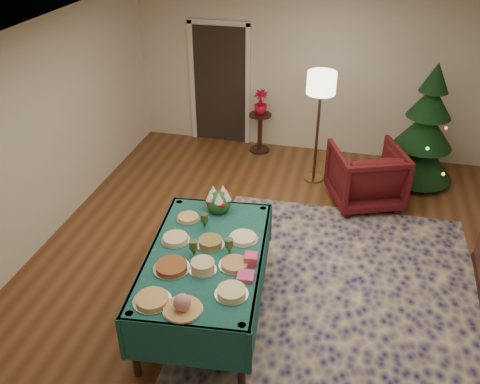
% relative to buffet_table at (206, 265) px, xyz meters
% --- Properties ---
extents(room_shell, '(7.00, 7.00, 7.00)m').
position_rel_buffet_table_xyz_m(room_shell, '(0.56, 0.80, 0.71)').
color(room_shell, '#593319').
rests_on(room_shell, ground).
extents(doorway, '(1.08, 0.04, 2.16)m').
position_rel_buffet_table_xyz_m(doorway, '(-1.04, 4.28, 0.46)').
color(doorway, black).
rests_on(doorway, ground).
extents(rug, '(3.29, 4.27, 0.02)m').
position_rel_buffet_table_xyz_m(rug, '(1.37, 0.32, -0.63)').
color(rug, '#131547').
rests_on(rug, ground).
extents(buffet_table, '(1.40, 2.16, 0.80)m').
position_rel_buffet_table_xyz_m(buffet_table, '(0.00, 0.00, 0.00)').
color(buffet_table, black).
rests_on(buffet_table, ground).
extents(platter_0, '(0.35, 0.35, 0.05)m').
position_rel_buffet_table_xyz_m(platter_0, '(-0.26, -0.78, 0.18)').
color(platter_0, silver).
rests_on(platter_0, buffet_table).
extents(platter_1, '(0.36, 0.36, 0.17)m').
position_rel_buffet_table_xyz_m(platter_1, '(0.04, -0.82, 0.23)').
color(platter_1, silver).
rests_on(platter_1, buffet_table).
extents(platter_2, '(0.31, 0.31, 0.07)m').
position_rel_buffet_table_xyz_m(platter_2, '(0.41, -0.53, 0.19)').
color(platter_2, silver).
rests_on(platter_2, buffet_table).
extents(platter_3, '(0.37, 0.37, 0.06)m').
position_rel_buffet_table_xyz_m(platter_3, '(-0.25, -0.31, 0.18)').
color(platter_3, silver).
rests_on(platter_3, buffet_table).
extents(platter_4, '(0.27, 0.27, 0.11)m').
position_rel_buffet_table_xyz_m(platter_4, '(0.06, -0.26, 0.21)').
color(platter_4, silver).
rests_on(platter_4, buffet_table).
extents(platter_5, '(0.31, 0.31, 0.04)m').
position_rel_buffet_table_xyz_m(platter_5, '(0.34, -0.12, 0.18)').
color(platter_5, silver).
rests_on(platter_5, buffet_table).
extents(platter_6, '(0.31, 0.31, 0.06)m').
position_rel_buffet_table_xyz_m(platter_6, '(-0.37, 0.13, 0.18)').
color(platter_6, silver).
rests_on(platter_6, buffet_table).
extents(platter_7, '(0.29, 0.29, 0.08)m').
position_rel_buffet_table_xyz_m(platter_7, '(0.01, 0.14, 0.19)').
color(platter_7, silver).
rests_on(platter_7, buffet_table).
extents(platter_8, '(0.32, 0.32, 0.04)m').
position_rel_buffet_table_xyz_m(platter_8, '(0.32, 0.32, 0.18)').
color(platter_8, silver).
rests_on(platter_8, buffet_table).
extents(platter_9, '(0.27, 0.27, 0.04)m').
position_rel_buffet_table_xyz_m(platter_9, '(-0.37, 0.54, 0.18)').
color(platter_9, silver).
rests_on(platter_9, buffet_table).
extents(goblet_0, '(0.09, 0.09, 0.19)m').
position_rel_buffet_table_xyz_m(goblet_0, '(-0.14, 0.42, 0.26)').
color(goblet_0, '#2D471E').
rests_on(goblet_0, buffet_table).
extents(goblet_1, '(0.09, 0.09, 0.19)m').
position_rel_buffet_table_xyz_m(goblet_1, '(0.24, 0.05, 0.26)').
color(goblet_1, '#2D471E').
rests_on(goblet_1, buffet_table).
extents(goblet_2, '(0.09, 0.09, 0.19)m').
position_rel_buffet_table_xyz_m(goblet_2, '(-0.10, -0.06, 0.26)').
color(goblet_2, '#2D471E').
rests_on(goblet_2, buffet_table).
extents(napkin_stack, '(0.17, 0.17, 0.04)m').
position_rel_buffet_table_xyz_m(napkin_stack, '(0.49, -0.27, 0.18)').
color(napkin_stack, '#DE3D81').
rests_on(napkin_stack, buffet_table).
extents(gift_box, '(0.14, 0.14, 0.11)m').
position_rel_buffet_table_xyz_m(gift_box, '(0.49, -0.05, 0.21)').
color(gift_box, '#E53F6A').
rests_on(gift_box, buffet_table).
extents(centerpiece, '(0.29, 0.29, 0.33)m').
position_rel_buffet_table_xyz_m(centerpiece, '(-0.08, 0.79, 0.30)').
color(centerpiece, '#1E4C1E').
rests_on(centerpiece, buffet_table).
extents(armchair, '(1.20, 1.16, 0.97)m').
position_rel_buffet_table_xyz_m(armchair, '(1.57, 2.70, -0.16)').
color(armchair, '#511114').
rests_on(armchair, ground).
extents(floor_lamp, '(0.42, 0.42, 1.75)m').
position_rel_buffet_table_xyz_m(floor_lamp, '(0.79, 3.20, 0.85)').
color(floor_lamp, '#A57F3F').
rests_on(floor_lamp, ground).
extents(side_table, '(0.38, 0.38, 0.69)m').
position_rel_buffet_table_xyz_m(side_table, '(-0.25, 4.00, -0.30)').
color(side_table, black).
rests_on(side_table, ground).
extents(potted_plant, '(0.23, 0.42, 0.23)m').
position_rel_buffet_table_xyz_m(potted_plant, '(-0.25, 4.00, 0.17)').
color(potted_plant, '#AA0C23').
rests_on(potted_plant, side_table).
extents(christmas_tree, '(1.19, 1.19, 1.91)m').
position_rel_buffet_table_xyz_m(christmas_tree, '(2.36, 3.53, 0.22)').
color(christmas_tree, black).
rests_on(christmas_tree, ground).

